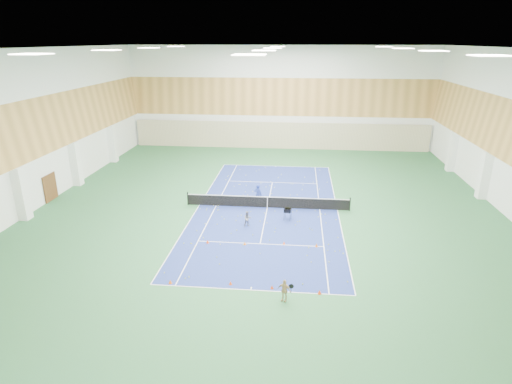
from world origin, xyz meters
TOP-DOWN VIEW (x-y plane):
  - ground at (0.00, 0.00)m, footprint 40.00×40.00m
  - room_shell at (0.00, 0.00)m, footprint 36.00×40.00m
  - wood_cladding at (0.00, 0.00)m, footprint 36.00×40.00m
  - ceiling_light_grid at (0.00, 0.00)m, footprint 21.40×25.40m
  - court_surface at (0.00, 0.00)m, footprint 10.97×23.77m
  - tennis_balls_scatter at (0.00, 0.00)m, footprint 10.57×22.77m
  - tennis_net at (0.00, 0.00)m, footprint 12.80×0.10m
  - back_curtain at (0.00, 19.75)m, footprint 35.40×0.16m
  - door_left_b at (-17.92, 0.00)m, footprint 0.08×1.80m
  - coach at (-0.80, 0.62)m, footprint 0.73×0.59m
  - child_court at (-1.13, -3.70)m, footprint 0.69×0.63m
  - child_apron at (1.78, -12.67)m, footprint 0.77×0.53m
  - ball_cart at (1.66, -2.23)m, footprint 0.60×0.60m
  - cone_svc_a at (-3.43, -6.62)m, footprint 0.21×0.21m
  - cone_svc_b at (-0.97, -6.61)m, footprint 0.19×0.19m
  - cone_svc_c at (1.56, -6.30)m, footprint 0.19×0.19m
  - cone_svc_d at (3.64, -6.45)m, footprint 0.20×0.20m
  - cone_base_a at (-4.44, -11.66)m, footprint 0.21×0.21m
  - cone_base_b at (-1.16, -11.44)m, footprint 0.19×0.19m
  - cone_base_c at (1.11, -11.63)m, footprint 0.19×0.19m
  - cone_base_d at (3.62, -11.87)m, footprint 0.21×0.21m

SIDE VIEW (x-z plane):
  - ground at x=0.00m, z-range 0.00..0.00m
  - court_surface at x=0.00m, z-range 0.00..0.01m
  - tennis_balls_scatter at x=0.00m, z-range 0.01..0.08m
  - cone_svc_c at x=1.56m, z-range 0.00..0.21m
  - cone_base_b at x=-1.16m, z-range 0.00..0.21m
  - cone_base_c at x=1.11m, z-range 0.00..0.21m
  - cone_svc_b at x=-0.97m, z-range 0.00..0.21m
  - cone_svc_d at x=3.64m, z-range 0.00..0.22m
  - cone_svc_a at x=-3.43m, z-range 0.00..0.23m
  - cone_base_d at x=3.62m, z-range 0.00..0.23m
  - cone_base_a at x=-4.44m, z-range 0.00..0.23m
  - ball_cart at x=1.66m, z-range 0.00..0.91m
  - tennis_net at x=0.00m, z-range 0.00..1.10m
  - child_court at x=-1.13m, z-range 0.00..1.15m
  - child_apron at x=1.78m, z-range 0.00..1.21m
  - coach at x=-0.80m, z-range 0.00..1.72m
  - door_left_b at x=-17.92m, z-range 0.00..2.20m
  - back_curtain at x=0.00m, z-range 0.00..3.20m
  - room_shell at x=0.00m, z-range 0.00..12.00m
  - wood_cladding at x=0.00m, z-range 4.00..12.00m
  - ceiling_light_grid at x=0.00m, z-range 11.89..11.95m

